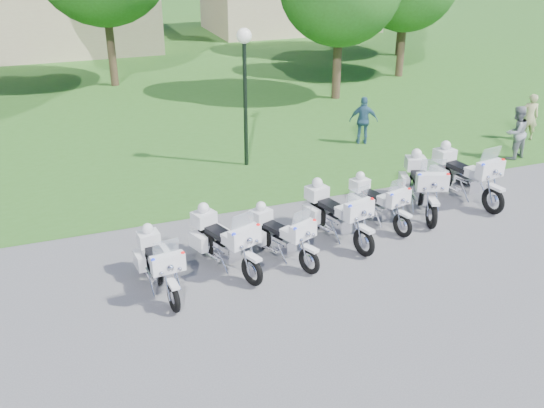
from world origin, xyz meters
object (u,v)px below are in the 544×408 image
object	(u,v)px
motorcycle_3	(336,213)
bystander_b	(516,133)
motorcycle_0	(159,263)
motorcycle_2	(281,234)
motorcycle_6	(464,174)
bystander_c	(364,121)
lamp_post	(245,64)
motorcycle_1	(224,240)
motorcycle_4	(377,201)
bystander_a	(530,117)
motorcycle_5	(422,184)

from	to	relation	value
motorcycle_3	bystander_b	xyz separation A→B (m)	(7.64, 2.93, 0.19)
motorcycle_0	motorcycle_2	bearing A→B (deg)	-179.99
motorcycle_6	bystander_c	bearing A→B (deg)	-93.77
lamp_post	motorcycle_2	bearing A→B (deg)	-100.58
motorcycle_1	lamp_post	world-z (taller)	lamp_post
motorcycle_0	motorcycle_1	xyz separation A→B (m)	(1.47, 0.38, 0.05)
motorcycle_4	motorcycle_0	bearing A→B (deg)	-3.51
motorcycle_3	bystander_a	size ratio (longest dim) A/B	1.45
motorcycle_4	motorcycle_6	xyz separation A→B (m)	(2.92, 0.50, 0.13)
motorcycle_5	lamp_post	world-z (taller)	lamp_post
bystander_a	motorcycle_2	bearing A→B (deg)	48.28
motorcycle_6	lamp_post	bearing A→B (deg)	-51.47
motorcycle_1	motorcycle_4	distance (m)	4.21
motorcycle_4	lamp_post	world-z (taller)	lamp_post
lamp_post	bystander_b	size ratio (longest dim) A/B	2.43
motorcycle_5	bystander_c	size ratio (longest dim) A/B	1.52
motorcycle_5	bystander_c	world-z (taller)	motorcycle_5
motorcycle_1	motorcycle_2	size ratio (longest dim) A/B	1.11
motorcycle_3	motorcycle_0	bearing A→B (deg)	-4.69
motorcycle_2	bystander_c	xyz separation A→B (m)	(5.40, 6.28, 0.21)
motorcycle_6	bystander_c	xyz separation A→B (m)	(-0.38, 4.97, 0.08)
motorcycle_6	bystander_a	distance (m)	6.13
motorcycle_0	motorcycle_3	bearing A→B (deg)	-176.71
bystander_a	motorcycle_1	bearing A→B (deg)	45.71
motorcycle_0	motorcycle_3	world-z (taller)	motorcycle_3
motorcycle_4	motorcycle_2	bearing A→B (deg)	1.08
motorcycle_1	bystander_c	size ratio (longest dim) A/B	1.38
motorcycle_3	motorcycle_2	bearing A→B (deg)	1.01
bystander_b	bystander_c	distance (m)	4.80
motorcycle_1	bystander_c	bearing A→B (deg)	-157.28
motorcycle_2	motorcycle_4	world-z (taller)	same
motorcycle_2	lamp_post	distance (m)	6.37
motorcycle_1	bystander_a	bearing A→B (deg)	-179.51
motorcycle_1	motorcycle_2	world-z (taller)	motorcycle_1
motorcycle_0	lamp_post	distance (m)	7.59
motorcycle_0	bystander_c	size ratio (longest dim) A/B	1.33
motorcycle_2	bystander_b	xyz separation A→B (m)	(9.19, 3.34, 0.26)
motorcycle_1	motorcycle_5	size ratio (longest dim) A/B	0.91
lamp_post	motorcycle_5	bearing A→B (deg)	-54.86
motorcycle_2	motorcycle_3	size ratio (longest dim) A/B	0.86
motorcycle_1	motorcycle_4	bearing A→B (deg)	169.70
motorcycle_0	bystander_b	size ratio (longest dim) A/B	1.26
motorcycle_4	bystander_c	distance (m)	6.04
motorcycle_4	bystander_a	bearing A→B (deg)	-168.91
motorcycle_6	bystander_a	world-z (taller)	motorcycle_6
motorcycle_4	bystander_c	bearing A→B (deg)	-129.39
motorcycle_2	bystander_c	distance (m)	8.28
motorcycle_2	bystander_a	world-z (taller)	bystander_a
motorcycle_2	bystander_a	distance (m)	11.87
motorcycle_2	motorcycle_3	xyz separation A→B (m)	(1.55, 0.42, 0.07)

